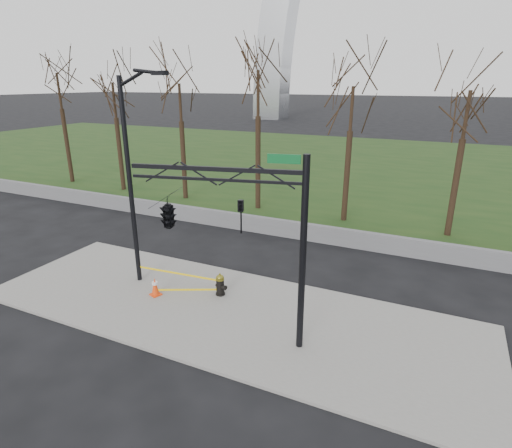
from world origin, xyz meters
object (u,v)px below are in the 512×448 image
at_px(traffic_cone, 155,287).
at_px(street_light, 133,170).
at_px(traffic_signal_mast, 193,214).
at_px(fire_hydrant, 220,285).

xyz_separation_m(traffic_cone, street_light, (-1.19, 0.74, 4.24)).
height_order(street_light, traffic_signal_mast, street_light).
distance_m(traffic_cone, traffic_signal_mast, 4.89).
bearing_deg(fire_hydrant, street_light, -159.69).
bearing_deg(street_light, traffic_signal_mast, -19.96).
height_order(traffic_cone, traffic_signal_mast, traffic_signal_mast).
bearing_deg(fire_hydrant, traffic_signal_mast, -61.14).
bearing_deg(traffic_cone, traffic_signal_mast, -26.79).
bearing_deg(traffic_signal_mast, street_light, 138.45).
xyz_separation_m(fire_hydrant, traffic_signal_mast, (0.63, -2.52, 3.64)).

